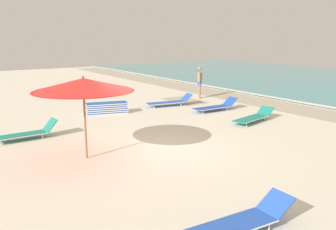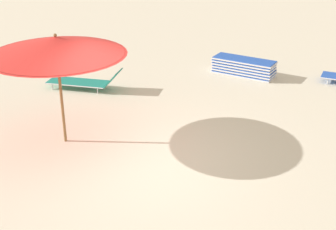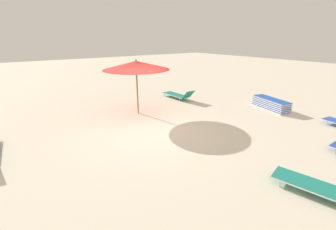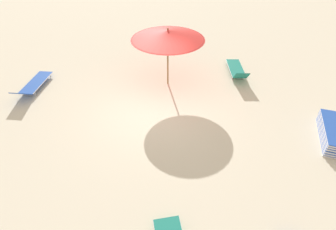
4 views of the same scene
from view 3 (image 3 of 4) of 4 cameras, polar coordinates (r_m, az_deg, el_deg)
The scene contains 5 objects.
ground_plane at distance 8.57m, azimuth -4.31°, elevation -3.49°, with size 60.00×60.00×0.16m.
beach_umbrella at distance 9.62m, azimuth -8.09°, elevation 12.37°, with size 2.80×2.80×2.35m.
lounger_stack at distance 11.58m, azimuth 24.60°, elevation 2.60°, with size 1.06×1.95×0.49m.
sun_lounger_under_umbrella at distance 5.99m, azimuth 36.52°, elevation -15.33°, with size 1.13×2.43×0.48m.
sun_lounger_beside_umbrella at distance 12.35m, azimuth 2.59°, elevation 5.16°, with size 0.71×2.10×0.60m.
Camera 3 is at (4.07, 6.78, 3.23)m, focal length 24.00 mm.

